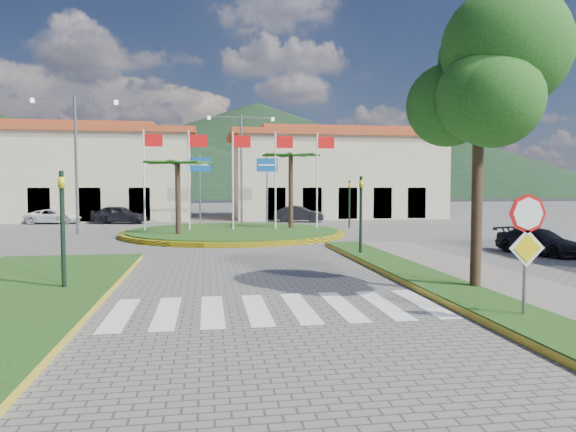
{
  "coord_description": "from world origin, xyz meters",
  "views": [
    {
      "loc": [
        -1.5,
        -7.5,
        2.8
      ],
      "look_at": [
        0.96,
        8.0,
        1.89
      ],
      "focal_mm": 32.0,
      "sensor_mm": 36.0,
      "label": 1
    }
  ],
  "objects": [
    {
      "name": "street_lamp_centre",
      "position": [
        1.0,
        30.0,
        4.5
      ],
      "size": [
        4.8,
        0.16,
        8.0
      ],
      "color": "slate",
      "rests_on": "ground"
    },
    {
      "name": "roundabout_island",
      "position": [
        0.0,
        22.0,
        0.17
      ],
      "size": [
        12.7,
        12.7,
        6.0
      ],
      "color": "yellow",
      "rests_on": "ground"
    },
    {
      "name": "building_right",
      "position": [
        10.0,
        38.0,
        3.9
      ],
      "size": [
        19.08,
        9.54,
        8.05
      ],
      "color": "beige",
      "rests_on": "ground"
    },
    {
      "name": "sidewalk_right",
      "position": [
        6.0,
        2.0,
        0.07
      ],
      "size": [
        4.0,
        28.0,
        0.15
      ],
      "primitive_type": "cube",
      "color": "gray",
      "rests_on": "ground"
    },
    {
      "name": "building_left",
      "position": [
        -14.0,
        38.0,
        3.9
      ],
      "size": [
        23.32,
        9.54,
        8.05
      ],
      "color": "beige",
      "rests_on": "ground"
    },
    {
      "name": "traffic_light_right",
      "position": [
        4.5,
        12.0,
        1.94
      ],
      "size": [
        0.15,
        0.18,
        3.2
      ],
      "color": "black",
      "rests_on": "ground"
    },
    {
      "name": "street_lamp_west",
      "position": [
        -9.0,
        24.0,
        4.5
      ],
      "size": [
        4.8,
        0.16,
        8.0
      ],
      "color": "slate",
      "rests_on": "ground"
    },
    {
      "name": "median_left",
      "position": [
        -6.5,
        6.0,
        0.09
      ],
      "size": [
        5.0,
        14.0,
        0.18
      ],
      "primitive_type": "cube",
      "color": "#204313",
      "rests_on": "ground"
    },
    {
      "name": "deciduous_tree",
      "position": [
        5.5,
        5.0,
        5.18
      ],
      "size": [
        3.6,
        3.6,
        6.8
      ],
      "color": "black",
      "rests_on": "ground"
    },
    {
      "name": "hill_near_back",
      "position": [
        -10.0,
        130.0,
        8.0
      ],
      "size": [
        110.0,
        110.0,
        16.0
      ],
      "primitive_type": "cone",
      "color": "black",
      "rests_on": "ground"
    },
    {
      "name": "verge_right",
      "position": [
        4.8,
        2.0,
        0.09
      ],
      "size": [
        1.6,
        28.0,
        0.18
      ],
      "primitive_type": "cube",
      "color": "#204313",
      "rests_on": "ground"
    },
    {
      "name": "hill_far_west",
      "position": [
        -55.0,
        140.0,
        11.0
      ],
      "size": [
        140.0,
        140.0,
        22.0
      ],
      "primitive_type": "cone",
      "color": "black",
      "rests_on": "ground"
    },
    {
      "name": "ground",
      "position": [
        0.0,
        0.0,
        0.0
      ],
      "size": [
        160.0,
        160.0,
        0.0
      ],
      "primitive_type": "plane",
      "color": "slate",
      "rests_on": "ground"
    },
    {
      "name": "hill_far_east",
      "position": [
        70.0,
        135.0,
        9.0
      ],
      "size": [
        120.0,
        120.0,
        18.0
      ],
      "primitive_type": "cone",
      "color": "black",
      "rests_on": "ground"
    },
    {
      "name": "white_van",
      "position": [
        -12.85,
        33.1,
        0.54
      ],
      "size": [
        4.0,
        2.01,
        1.08
      ],
      "primitive_type": "imported",
      "rotation": [
        0.0,
        0.0,
        1.52
      ],
      "color": "white",
      "rests_on": "ground"
    },
    {
      "name": "hill_far_mid",
      "position": [
        15.0,
        160.0,
        15.0
      ],
      "size": [
        180.0,
        180.0,
        30.0
      ],
      "primitive_type": "cone",
      "color": "black",
      "rests_on": "ground"
    },
    {
      "name": "traffic_light_far",
      "position": [
        8.0,
        26.0,
        1.94
      ],
      "size": [
        0.18,
        0.15,
        3.2
      ],
      "color": "black",
      "rests_on": "ground"
    },
    {
      "name": "car_dark_b",
      "position": [
        5.64,
        32.01,
        0.64
      ],
      "size": [
        4.08,
        2.4,
        1.27
      ],
      "primitive_type": "imported",
      "rotation": [
        0.0,
        0.0,
        1.28
      ],
      "color": "black",
      "rests_on": "ground"
    },
    {
      "name": "car_side_right",
      "position": [
        12.0,
        11.61,
        0.53
      ],
      "size": [
        2.57,
        3.93,
        1.06
      ],
      "primitive_type": "imported",
      "rotation": [
        0.0,
        0.0,
        0.32
      ],
      "color": "black",
      "rests_on": "ground"
    },
    {
      "name": "car_dark_a",
      "position": [
        -8.0,
        32.42,
        0.69
      ],
      "size": [
        4.29,
        2.47,
        1.38
      ],
      "primitive_type": "imported",
      "rotation": [
        0.0,
        0.0,
        1.35
      ],
      "color": "black",
      "rests_on": "ground"
    },
    {
      "name": "crosswalk",
      "position": [
        0.0,
        4.0,
        0.01
      ],
      "size": [
        8.0,
        3.0,
        0.01
      ],
      "primitive_type": "cube",
      "color": "silver",
      "rests_on": "ground"
    },
    {
      "name": "traffic_light_left",
      "position": [
        -5.2,
        6.5,
        1.94
      ],
      "size": [
        0.15,
        0.18,
        3.2
      ],
      "color": "black",
      "rests_on": "ground"
    },
    {
      "name": "direction_sign_east",
      "position": [
        3.0,
        30.97,
        3.53
      ],
      "size": [
        1.6,
        0.14,
        5.2
      ],
      "color": "slate",
      "rests_on": "ground"
    },
    {
      "name": "stop_sign",
      "position": [
        4.9,
        1.96,
        1.79
      ],
      "size": [
        0.8,
        0.11,
        2.65
      ],
      "color": "slate",
      "rests_on": "ground"
    },
    {
      "name": "direction_sign_west",
      "position": [
        -2.0,
        30.97,
        3.53
      ],
      "size": [
        1.6,
        0.14,
        5.2
      ],
      "color": "slate",
      "rests_on": "ground"
    }
  ]
}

